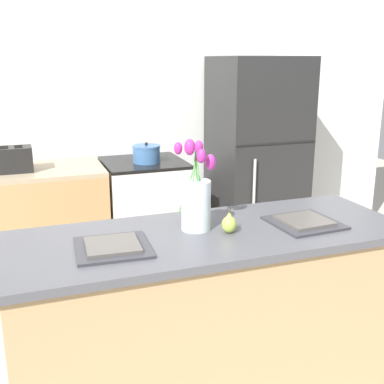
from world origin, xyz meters
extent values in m
cube|color=silver|center=(0.00, 2.00, 1.35)|extent=(5.20, 0.08, 2.70)
cube|color=tan|center=(0.00, 0.00, 0.43)|extent=(1.76, 0.62, 0.87)
cube|color=#4C4C51|center=(0.00, 0.00, 0.88)|extent=(1.80, 0.66, 0.03)
cube|color=silver|center=(0.10, 1.60, 0.44)|extent=(0.60, 0.60, 0.88)
cube|color=black|center=(0.10, 1.60, 0.89)|extent=(0.60, 0.60, 0.02)
cube|color=black|center=(0.10, 1.30, 0.41)|extent=(0.42, 0.01, 0.29)
cube|color=black|center=(1.05, 1.60, 0.83)|extent=(0.68, 0.64, 1.67)
cube|color=black|center=(1.05, 1.28, 1.03)|extent=(0.67, 0.01, 0.01)
cylinder|color=#B2B5B7|center=(0.86, 1.26, 0.57)|extent=(0.02, 0.02, 0.72)
cylinder|color=silver|center=(-0.05, 0.06, 1.01)|extent=(0.13, 0.13, 0.23)
cylinder|color=#569E4C|center=(-0.02, 0.06, 1.07)|extent=(0.07, 0.01, 0.22)
ellipsoid|color=#B22889|center=(0.02, 0.05, 1.21)|extent=(0.05, 0.05, 0.07)
cylinder|color=#569E4C|center=(-0.03, 0.08, 1.11)|extent=(0.04, 0.06, 0.29)
ellipsoid|color=#B22889|center=(-0.02, 0.11, 1.27)|extent=(0.04, 0.04, 0.06)
cylinder|color=#569E4C|center=(-0.08, 0.08, 1.11)|extent=(0.08, 0.07, 0.29)
ellipsoid|color=#B22889|center=(-0.11, 0.11, 1.27)|extent=(0.04, 0.04, 0.06)
cylinder|color=#569E4C|center=(-0.07, 0.04, 1.11)|extent=(0.04, 0.03, 0.30)
ellipsoid|color=#B22889|center=(-0.09, 0.03, 1.29)|extent=(0.05, 0.05, 0.07)
cylinder|color=#569E4C|center=(-0.04, 0.04, 1.09)|extent=(0.02, 0.03, 0.27)
ellipsoid|color=#B22889|center=(-0.04, 0.02, 1.24)|extent=(0.04, 0.04, 0.06)
ellipsoid|color=#9EBC47|center=(0.07, -0.04, 0.94)|extent=(0.07, 0.07, 0.08)
cone|color=#9EBC47|center=(0.07, -0.04, 0.98)|extent=(0.04, 0.04, 0.03)
cylinder|color=brown|center=(0.07, -0.04, 1.00)|extent=(0.01, 0.01, 0.01)
cube|color=#333338|center=(-0.45, -0.05, 0.91)|extent=(0.32, 0.32, 0.01)
cube|color=#514C47|center=(-0.45, -0.05, 0.92)|extent=(0.23, 0.23, 0.01)
cube|color=#333338|center=(0.45, -0.05, 0.91)|extent=(0.32, 0.32, 0.01)
cube|color=#514C47|center=(0.45, -0.05, 0.92)|extent=(0.23, 0.23, 0.01)
cube|color=black|center=(-0.83, 1.56, 0.99)|extent=(0.26, 0.18, 0.17)
cube|color=black|center=(-0.87, 1.56, 1.07)|extent=(0.05, 0.11, 0.01)
cube|color=black|center=(-0.78, 1.56, 1.07)|extent=(0.05, 0.11, 0.01)
cylinder|color=#386093|center=(0.11, 1.54, 0.96)|extent=(0.20, 0.20, 0.11)
cylinder|color=#386093|center=(0.11, 1.54, 1.02)|extent=(0.21, 0.21, 0.01)
sphere|color=black|center=(0.11, 1.54, 1.04)|extent=(0.02, 0.02, 0.02)
camera|label=1|loc=(-0.77, -1.87, 1.65)|focal=45.00mm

